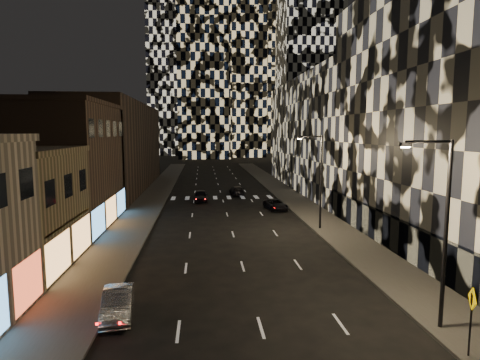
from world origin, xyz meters
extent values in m
cube|color=#47443F|center=(-10.00, 50.00, 0.07)|extent=(4.00, 120.00, 0.15)
cube|color=#47443F|center=(10.00, 50.00, 0.07)|extent=(4.00, 120.00, 0.15)
cube|color=#4C4C47|center=(-7.90, 50.00, 0.07)|extent=(0.20, 120.00, 0.15)
cube|color=#4C4C47|center=(7.90, 50.00, 0.07)|extent=(0.20, 120.00, 0.15)
cube|color=#4A372A|center=(-17.00, 33.50, 6.00)|extent=(10.00, 15.00, 12.00)
cube|color=#4A372A|center=(-17.00, 60.00, 7.00)|extent=(10.00, 40.00, 14.00)
cube|color=#232326|center=(20.00, 24.50, 11.00)|extent=(16.00, 25.00, 22.00)
cube|color=#383838|center=(12.30, 24.50, 1.50)|extent=(0.60, 25.00, 3.00)
cube|color=#232326|center=(20.00, 57.00, 9.00)|extent=(16.00, 40.00, 18.00)
cube|color=black|center=(35.00, 135.00, 50.00)|extent=(20.00, 20.00, 100.00)
cube|color=black|center=(-12.00, 165.00, 60.00)|extent=(24.00, 24.00, 120.00)
cube|color=black|center=(-2.00, 140.00, 47.50)|extent=(18.00, 18.00, 95.00)
cylinder|color=black|center=(8.60, 10.00, 4.65)|extent=(0.20, 0.20, 9.00)
cylinder|color=black|center=(7.50, 10.00, 9.05)|extent=(2.20, 0.14, 0.14)
cube|color=black|center=(6.40, 10.00, 8.93)|extent=(0.50, 0.25, 0.18)
cube|color=#FFEAB2|center=(6.40, 10.00, 8.81)|extent=(0.35, 0.18, 0.06)
cylinder|color=black|center=(8.60, 30.00, 4.65)|extent=(0.20, 0.20, 9.00)
cylinder|color=black|center=(7.50, 30.00, 9.05)|extent=(2.20, 0.14, 0.14)
cube|color=black|center=(6.40, 30.00, 8.93)|extent=(0.50, 0.25, 0.18)
cube|color=#FFEAB2|center=(6.40, 30.00, 8.81)|extent=(0.35, 0.18, 0.06)
imported|color=#9C9BA0|center=(-7.20, 12.90, 0.70)|extent=(2.00, 4.38, 1.39)
imported|color=black|center=(-3.06, 47.02, 0.79)|extent=(1.91, 4.63, 1.57)
imported|color=black|center=(2.38, 52.32, 0.66)|extent=(2.17, 4.68, 1.33)
imported|color=black|center=(6.08, 40.23, 0.64)|extent=(2.73, 4.84, 1.28)
cylinder|color=black|center=(8.30, 7.49, 1.56)|extent=(0.08, 0.08, 2.82)
cube|color=#F9BA00|center=(8.30, 7.49, 2.63)|extent=(0.38, 0.95, 0.99)
cube|color=black|center=(8.27, 7.49, 2.63)|extent=(0.10, 0.24, 0.45)
camera|label=1|loc=(-2.74, -7.38, 9.51)|focal=30.00mm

